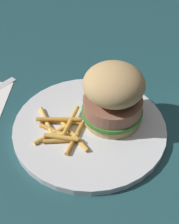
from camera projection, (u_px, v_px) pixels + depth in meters
ground_plane at (95, 120)px, 0.54m from camera, size 1.60×1.60×0.00m
plate at (89, 127)px, 0.52m from camera, size 0.26×0.26×0.01m
sandwich at (113, 95)px, 0.49m from camera, size 0.10×0.10×0.11m
fries_pile at (62, 130)px, 0.50m from camera, size 0.11×0.09×0.01m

